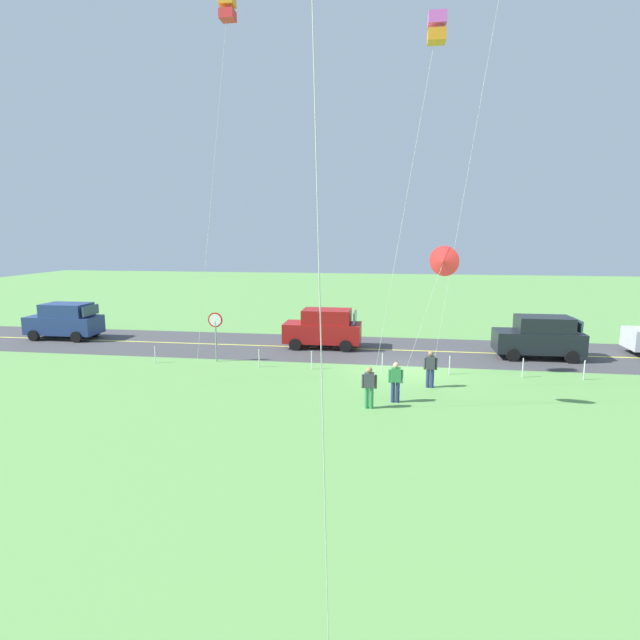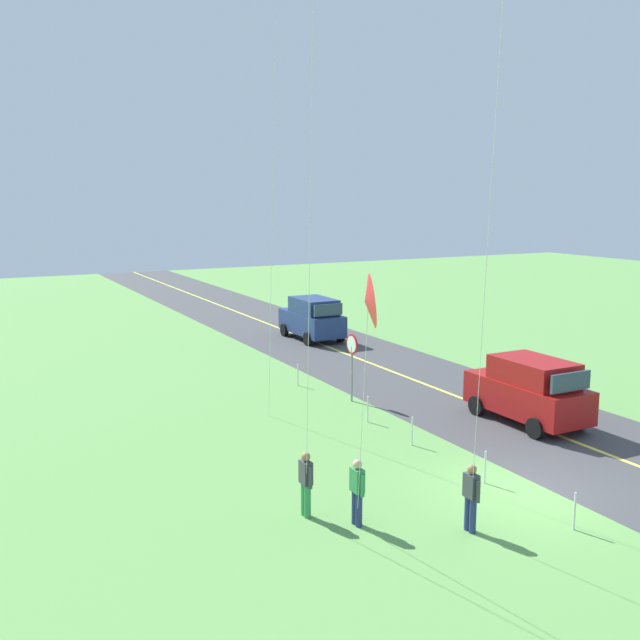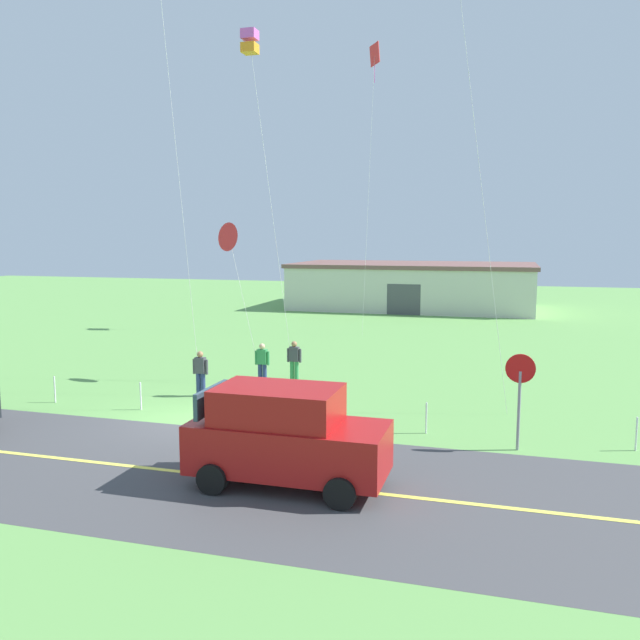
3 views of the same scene
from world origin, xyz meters
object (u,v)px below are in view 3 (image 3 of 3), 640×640
at_px(stop_sign, 520,383).
at_px(person_adult_companion, 294,360).
at_px(warehouse_distant, 414,285).
at_px(car_suv_foreground, 285,435).
at_px(kite_blue_mid, 250,43).
at_px(person_child_watcher, 262,363).
at_px(person_adult_near, 201,372).
at_px(kite_yellow_high, 229,237).
at_px(kite_pink_drift, 374,62).

height_order(stop_sign, person_adult_companion, stop_sign).
bearing_deg(warehouse_distant, car_suv_foreground, -86.29).
distance_m(person_adult_companion, kite_blue_mid, 12.14).
bearing_deg(kite_blue_mid, car_suv_foreground, -64.71).
distance_m(stop_sign, person_adult_companion, 10.12).
xyz_separation_m(person_child_watcher, warehouse_distant, (1.63, 28.57, 0.89)).
height_order(person_child_watcher, warehouse_distant, warehouse_distant).
bearing_deg(person_adult_near, car_suv_foreground, 39.55).
relative_size(person_adult_near, warehouse_distant, 0.09).
height_order(person_child_watcher, kite_yellow_high, kite_yellow_high).
height_order(kite_blue_mid, warehouse_distant, kite_blue_mid).
relative_size(person_adult_companion, person_child_watcher, 1.00).
bearing_deg(person_adult_near, stop_sign, 75.24).
bearing_deg(stop_sign, kite_yellow_high, 151.45).
bearing_deg(person_adult_near, kite_blue_mid, 173.15).
height_order(stop_sign, person_adult_near, stop_sign).
relative_size(kite_yellow_high, warehouse_distant, 0.33).
bearing_deg(stop_sign, kite_pink_drift, 111.22).
bearing_deg(car_suv_foreground, kite_yellow_high, 119.94).
bearing_deg(person_child_watcher, warehouse_distant, -14.70).
distance_m(person_adult_near, kite_yellow_high, 5.46).
relative_size(person_adult_near, kite_blue_mid, 0.12).
height_order(person_child_watcher, kite_blue_mid, kite_blue_mid).
height_order(stop_sign, person_child_watcher, stop_sign).
height_order(stop_sign, kite_pink_drift, kite_pink_drift).
distance_m(person_adult_near, person_child_watcher, 2.60).
distance_m(person_adult_companion, warehouse_distant, 27.75).
bearing_deg(person_child_watcher, kite_blue_mid, 19.89).
relative_size(car_suv_foreground, person_child_watcher, 2.75).
height_order(stop_sign, warehouse_distant, warehouse_distant).
xyz_separation_m(person_adult_companion, kite_blue_mid, (-1.95, 0.75, 11.96)).
height_order(person_adult_near, kite_yellow_high, kite_yellow_high).
bearing_deg(kite_pink_drift, kite_yellow_high, -98.83).
relative_size(person_child_watcher, kite_blue_mid, 0.12).
relative_size(car_suv_foreground, kite_pink_drift, 0.26).
distance_m(person_adult_companion, kite_yellow_high, 5.31).
xyz_separation_m(car_suv_foreground, warehouse_distant, (-2.44, 37.65, 0.60)).
distance_m(car_suv_foreground, warehouse_distant, 37.73).
height_order(person_adult_companion, warehouse_distant, warehouse_distant).
distance_m(person_adult_near, person_adult_companion, 3.86).
distance_m(person_adult_companion, kite_pink_drift, 21.28).
distance_m(kite_blue_mid, kite_yellow_high, 7.38).
distance_m(person_adult_near, warehouse_distant, 30.88).
bearing_deg(stop_sign, warehouse_distant, 102.53).
relative_size(person_adult_near, person_child_watcher, 1.00).
distance_m(car_suv_foreground, person_child_watcher, 9.95).
xyz_separation_m(stop_sign, person_child_watcher, (-9.12, 5.11, -0.94)).
xyz_separation_m(stop_sign, kite_pink_drift, (-8.27, 21.30, 13.80)).
relative_size(car_suv_foreground, person_adult_near, 2.75).
xyz_separation_m(car_suv_foreground, stop_sign, (5.05, 3.97, 0.65)).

